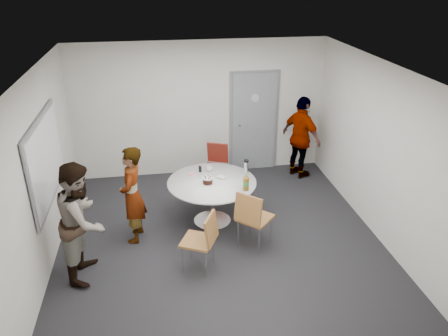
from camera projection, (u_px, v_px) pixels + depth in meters
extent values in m
plane|color=black|center=(219.00, 237.00, 7.00)|extent=(5.00, 5.00, 0.00)
plane|color=silver|center=(218.00, 69.00, 5.85)|extent=(5.00, 5.00, 0.00)
plane|color=beige|center=(200.00, 109.00, 8.66)|extent=(5.00, 0.00, 5.00)
plane|color=beige|center=(41.00, 173.00, 6.06)|extent=(0.00, 5.00, 5.00)
plane|color=beige|center=(378.00, 150.00, 6.79)|extent=(0.00, 5.00, 5.00)
plane|color=beige|center=(258.00, 266.00, 4.19)|extent=(5.00, 0.00, 5.00)
cube|color=slate|center=(254.00, 122.00, 8.93)|extent=(0.90, 0.05, 2.05)
cube|color=gray|center=(254.00, 122.00, 8.95)|extent=(1.02, 0.04, 2.12)
cylinder|color=#B2BFC6|center=(255.00, 98.00, 8.68)|extent=(0.16, 0.01, 0.16)
cylinder|color=silver|center=(239.00, 125.00, 8.83)|extent=(0.04, 0.14, 0.04)
cube|color=gray|center=(46.00, 160.00, 6.20)|extent=(0.03, 1.90, 1.25)
cube|color=white|center=(47.00, 160.00, 6.21)|extent=(0.01, 1.78, 1.13)
cylinder|color=white|center=(212.00, 182.00, 7.12)|extent=(1.45, 1.45, 0.03)
cylinder|color=silver|center=(212.00, 202.00, 7.28)|extent=(0.09, 0.09, 0.71)
cylinder|color=silver|center=(212.00, 220.00, 7.43)|extent=(0.62, 0.62, 0.02)
cylinder|color=white|center=(208.00, 184.00, 7.04)|extent=(0.21, 0.21, 0.01)
cylinder|color=black|center=(208.00, 181.00, 7.02)|extent=(0.16, 0.16, 0.08)
cylinder|color=white|center=(208.00, 178.00, 7.00)|extent=(0.16, 0.16, 0.02)
cylinder|color=brown|center=(246.00, 184.00, 6.80)|extent=(0.09, 0.09, 0.21)
cylinder|color=#418535|center=(246.00, 183.00, 6.80)|extent=(0.10, 0.10, 0.08)
cone|color=brown|center=(246.00, 177.00, 6.75)|extent=(0.09, 0.09, 0.04)
cylinder|color=#60AA4D|center=(246.00, 175.00, 6.73)|extent=(0.04, 0.04, 0.02)
imported|color=white|center=(209.00, 168.00, 7.46)|extent=(0.16, 0.16, 0.09)
cylinder|color=black|center=(200.00, 168.00, 7.42)|extent=(0.05, 0.05, 0.12)
cylinder|color=silver|center=(246.00, 168.00, 7.35)|extent=(0.08, 0.08, 0.21)
cylinder|color=black|center=(246.00, 161.00, 7.30)|extent=(0.08, 0.08, 0.03)
cube|color=#FA7E7D|center=(191.00, 174.00, 7.34)|extent=(0.12, 0.10, 0.02)
ellipsoid|color=silver|center=(221.00, 177.00, 7.22)|extent=(0.21, 0.21, 0.03)
cube|color=brown|center=(198.00, 241.00, 6.12)|extent=(0.57, 0.57, 0.04)
cube|color=brown|center=(211.00, 229.00, 5.97)|extent=(0.26, 0.41, 0.41)
cylinder|color=silver|center=(191.00, 245.00, 6.41)|extent=(0.02, 0.02, 0.46)
cylinder|color=silver|center=(182.00, 259.00, 6.11)|extent=(0.02, 0.02, 0.46)
cylinder|color=silver|center=(213.00, 249.00, 6.32)|extent=(0.02, 0.02, 0.46)
cylinder|color=silver|center=(206.00, 264.00, 6.02)|extent=(0.02, 0.02, 0.46)
cube|color=brown|center=(255.00, 218.00, 6.61)|extent=(0.65, 0.65, 0.04)
cube|color=brown|center=(248.00, 210.00, 6.34)|extent=(0.39, 0.37, 0.44)
cylinder|color=silver|center=(271.00, 229.00, 6.76)|extent=(0.02, 0.02, 0.49)
cylinder|color=silver|center=(250.00, 222.00, 6.95)|extent=(0.02, 0.02, 0.49)
cylinder|color=silver|center=(259.00, 241.00, 6.48)|extent=(0.02, 0.02, 0.49)
cylinder|color=silver|center=(238.00, 233.00, 6.67)|extent=(0.02, 0.02, 0.49)
cube|color=maroon|center=(215.00, 168.00, 8.29)|extent=(0.55, 0.55, 0.04)
cube|color=maroon|center=(218.00, 153.00, 8.37)|extent=(0.41, 0.24, 0.41)
cylinder|color=silver|center=(204.00, 182.00, 8.27)|extent=(0.02, 0.02, 0.46)
cylinder|color=silver|center=(222.00, 184.00, 8.20)|extent=(0.02, 0.02, 0.46)
cylinder|color=silver|center=(209.00, 174.00, 8.57)|extent=(0.02, 0.02, 0.46)
cylinder|color=silver|center=(226.00, 176.00, 8.50)|extent=(0.02, 0.02, 0.46)
imported|color=#A5C6EA|center=(132.00, 195.00, 6.65)|extent=(0.46, 0.62, 1.56)
imported|color=white|center=(82.00, 221.00, 5.87)|extent=(0.74, 0.90, 1.70)
imported|color=black|center=(301.00, 138.00, 8.67)|extent=(0.81, 1.06, 1.67)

